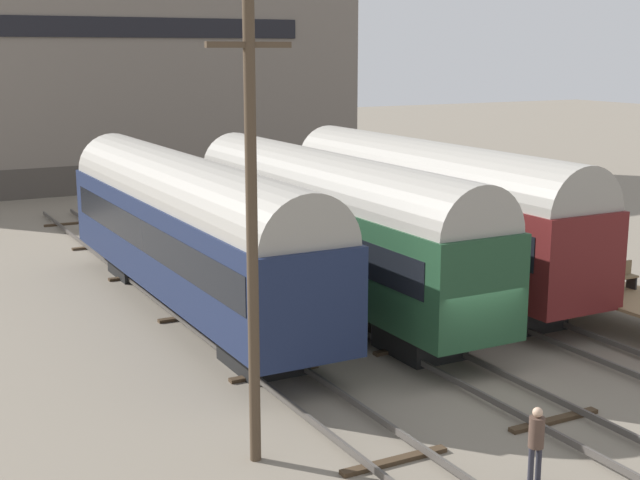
# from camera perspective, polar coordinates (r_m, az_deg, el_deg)

# --- Properties ---
(ground_plane) EXTENTS (200.00, 200.00, 0.00)m
(ground_plane) POSITION_cam_1_polar(r_m,az_deg,el_deg) (24.35, 9.91, -8.91)
(ground_plane) COLOR slate
(track_left) EXTENTS (2.60, 60.00, 0.26)m
(track_left) POSITION_cam_1_polar(r_m,az_deg,el_deg) (21.97, 0.47, -10.70)
(track_left) COLOR #4C4742
(track_left) RESTS_ON ground
(track_middle) EXTENTS (2.60, 60.00, 0.26)m
(track_middle) POSITION_cam_1_polar(r_m,az_deg,el_deg) (24.30, 9.92, -8.60)
(track_middle) COLOR #4C4742
(track_middle) RESTS_ON ground
(track_right) EXTENTS (2.60, 60.00, 0.26)m
(track_right) POSITION_cam_1_polar(r_m,az_deg,el_deg) (27.18, 17.47, -6.73)
(track_right) COLOR #4C4742
(track_right) RESTS_ON ground
(train_car_navy) EXTENTS (3.05, 17.91, 5.30)m
(train_car_navy) POSITION_cam_1_polar(r_m,az_deg,el_deg) (29.56, -8.47, 0.97)
(train_car_navy) COLOR black
(train_car_navy) RESTS_ON ground
(train_car_maroon) EXTENTS (3.05, 15.90, 5.41)m
(train_car_maroon) POSITION_cam_1_polar(r_m,az_deg,el_deg) (32.80, 7.08, 2.22)
(train_car_maroon) COLOR black
(train_car_maroon) RESTS_ON ground
(train_car_green) EXTENTS (2.94, 16.74, 5.31)m
(train_car_green) POSITION_cam_1_polar(r_m,az_deg,el_deg) (30.03, 0.60, 1.31)
(train_car_green) COLOR black
(train_car_green) RESTS_ON ground
(station_platform) EXTENTS (2.54, 15.71, 1.06)m
(station_platform) POSITION_cam_1_polar(r_m,az_deg,el_deg) (31.19, 16.11, -2.63)
(station_platform) COLOR #8C704C
(station_platform) RESTS_ON ground
(bench) EXTENTS (1.40, 0.40, 0.91)m
(bench) POSITION_cam_1_polar(r_m,az_deg,el_deg) (30.13, 18.48, -2.18)
(bench) COLOR brown
(bench) RESTS_ON station_platform
(person_worker) EXTENTS (0.32, 0.32, 1.63)m
(person_worker) POSITION_cam_1_polar(r_m,az_deg,el_deg) (18.93, 13.67, -12.20)
(person_worker) COLOR #282833
(person_worker) RESTS_ON ground
(utility_pole) EXTENTS (1.80, 0.24, 9.94)m
(utility_pole) POSITION_cam_1_polar(r_m,az_deg,el_deg) (18.17, -4.38, 0.88)
(utility_pole) COLOR #473828
(utility_pole) RESTS_ON ground
(warehouse_building) EXTENTS (32.33, 10.40, 18.07)m
(warehouse_building) POSITION_cam_1_polar(r_m,az_deg,el_deg) (60.95, -13.66, 12.14)
(warehouse_building) COLOR #46403A
(warehouse_building) RESTS_ON ground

